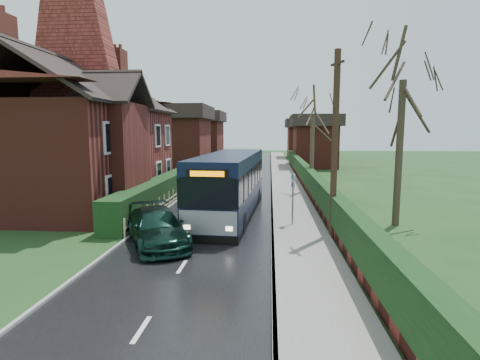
# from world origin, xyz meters

# --- Properties ---
(ground) EXTENTS (140.00, 140.00, 0.00)m
(ground) POSITION_xyz_m (0.00, 0.00, 0.00)
(ground) COLOR #2A4C20
(ground) RESTS_ON ground
(road) EXTENTS (6.00, 100.00, 0.02)m
(road) POSITION_xyz_m (0.00, 10.00, 0.01)
(road) COLOR black
(road) RESTS_ON ground
(pavement) EXTENTS (2.50, 100.00, 0.14)m
(pavement) POSITION_xyz_m (4.25, 10.00, 0.07)
(pavement) COLOR slate
(pavement) RESTS_ON ground
(kerb_right) EXTENTS (0.12, 100.00, 0.14)m
(kerb_right) POSITION_xyz_m (3.05, 10.00, 0.07)
(kerb_right) COLOR gray
(kerb_right) RESTS_ON ground
(kerb_left) EXTENTS (0.12, 100.00, 0.10)m
(kerb_left) POSITION_xyz_m (-3.05, 10.00, 0.05)
(kerb_left) COLOR gray
(kerb_left) RESTS_ON ground
(front_hedge) EXTENTS (1.20, 16.00, 1.60)m
(front_hedge) POSITION_xyz_m (-3.90, 5.00, 0.80)
(front_hedge) COLOR black
(front_hedge) RESTS_ON ground
(picket_fence) EXTENTS (0.10, 16.00, 0.90)m
(picket_fence) POSITION_xyz_m (-3.15, 5.00, 0.45)
(picket_fence) COLOR #9B8569
(picket_fence) RESTS_ON ground
(right_wall_hedge) EXTENTS (0.60, 50.00, 1.80)m
(right_wall_hedge) POSITION_xyz_m (5.80, 10.00, 1.02)
(right_wall_hedge) COLOR maroon
(right_wall_hedge) RESTS_ON ground
(brick_house) EXTENTS (9.30, 14.60, 10.30)m
(brick_house) POSITION_xyz_m (-8.73, 4.78, 4.38)
(brick_house) COLOR maroon
(brick_house) RESTS_ON ground
(bus) EXTENTS (3.18, 11.06, 3.32)m
(bus) POSITION_xyz_m (0.80, 1.96, 1.65)
(bus) COLOR black
(bus) RESTS_ON ground
(car_silver) EXTENTS (1.94, 4.20, 1.39)m
(car_silver) POSITION_xyz_m (-1.50, 10.12, 0.70)
(car_silver) COLOR #BCBDC1
(car_silver) RESTS_ON ground
(car_green) EXTENTS (3.95, 5.22, 1.41)m
(car_green) POSITION_xyz_m (-1.60, -3.52, 0.70)
(car_green) COLOR black
(car_green) RESTS_ON ground
(car_distant) EXTENTS (2.55, 4.48, 1.40)m
(car_distant) POSITION_xyz_m (0.12, 36.99, 0.70)
(car_distant) COLOR black
(car_distant) RESTS_ON ground
(bus_stop_sign) EXTENTS (0.17, 0.39, 2.59)m
(bus_stop_sign) POSITION_xyz_m (4.00, -0.36, 1.71)
(bus_stop_sign) COLOR slate
(bus_stop_sign) RESTS_ON ground
(telegraph_pole) EXTENTS (0.39, 0.98, 7.81)m
(telegraph_pole) POSITION_xyz_m (5.59, -1.99, 3.95)
(telegraph_pole) COLOR black
(telegraph_pole) RESTS_ON ground
(tree_right_near) EXTENTS (4.55, 4.55, 9.82)m
(tree_right_near) POSITION_xyz_m (9.00, 0.37, 7.34)
(tree_right_near) COLOR #332A1E
(tree_right_near) RESTS_ON ground
(tree_right_far) EXTENTS (4.28, 4.28, 8.27)m
(tree_right_far) POSITION_xyz_m (6.01, 10.09, 6.17)
(tree_right_far) COLOR #3E3124
(tree_right_far) RESTS_ON ground
(tree_house_side) EXTENTS (4.92, 4.92, 11.19)m
(tree_house_side) POSITION_xyz_m (-13.20, 11.20, 8.36)
(tree_house_side) COLOR #34271F
(tree_house_side) RESTS_ON ground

